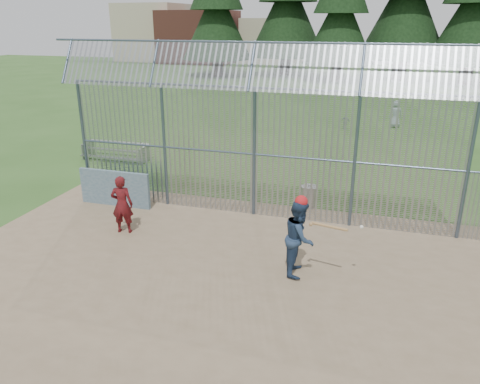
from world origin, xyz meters
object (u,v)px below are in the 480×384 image
(bleacher, at_px, (115,151))
(onlooker, at_px, (122,204))
(batter, at_px, (300,237))
(trash_can, at_px, (309,197))
(dugout_wall, at_px, (115,188))

(bleacher, bearing_deg, onlooker, -57.56)
(batter, xyz_separation_m, onlooker, (-5.29, 0.84, -0.08))
(trash_can, xyz_separation_m, bleacher, (-9.06, 3.12, 0.03))
(bleacher, bearing_deg, dugout_wall, -59.24)
(dugout_wall, xyz_separation_m, batter, (6.61, -2.62, 0.34))
(batter, distance_m, bleacher, 12.07)
(batter, xyz_separation_m, trash_can, (-0.42, 4.33, -0.58))
(dugout_wall, relative_size, batter, 1.33)
(dugout_wall, xyz_separation_m, onlooker, (1.32, -1.78, 0.26))
(batter, bearing_deg, dugout_wall, 65.03)
(dugout_wall, bearing_deg, bleacher, 120.76)
(trash_can, bearing_deg, dugout_wall, -164.55)
(batter, bearing_deg, trash_can, 2.18)
(batter, height_order, bleacher, batter)
(trash_can, relative_size, bleacher, 0.27)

